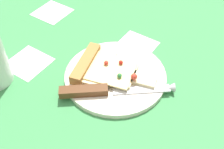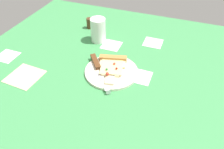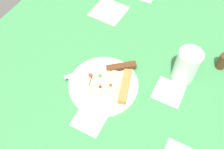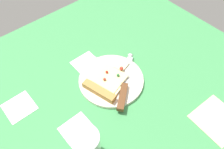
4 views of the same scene
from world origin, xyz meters
The scene contains 4 objects.
ground_plane centered at (0.01, -0.01, -1.50)cm, with size 111.88×111.88×3.00cm.
plate centered at (4.36, 9.60, 0.56)cm, with size 22.42×22.42×1.12cm, color silver.
pizza_slice centered at (1.89, 8.93, 1.92)cm, with size 18.82×13.40×2.65cm.
knife centered at (5.60, 4.14, 1.73)cm, with size 20.08×16.60×2.45cm.
Camera 1 is at (28.44, -27.44, 46.60)cm, focal length 46.22 mm.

